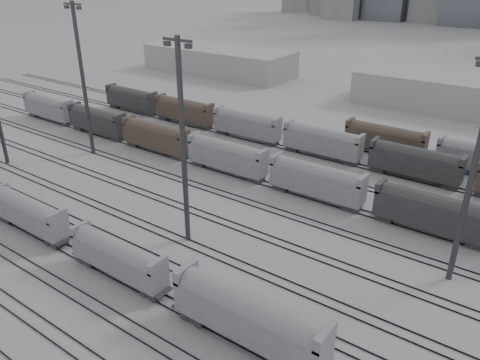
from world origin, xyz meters
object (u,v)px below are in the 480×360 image
Objects in this scene: hopper_car_b at (118,256)px; light_mast_c at (183,141)px; hopper_car_a at (29,212)px.

hopper_car_b is 15.31m from light_mast_c.
light_mast_c is (0.86, 10.81, 10.81)m from hopper_car_b.
hopper_car_b is (17.55, 0.00, -0.08)m from hopper_car_a.
hopper_car_a is 0.53× the size of light_mast_c.
light_mast_c is at bearing 30.42° from hopper_car_a.
hopper_car_b is 0.52× the size of light_mast_c.
light_mast_c reaches higher than hopper_car_a.
light_mast_c is at bearing 85.46° from hopper_car_b.
hopper_car_a is at bearing 180.00° from hopper_car_b.
hopper_car_a is 17.55m from hopper_car_b.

